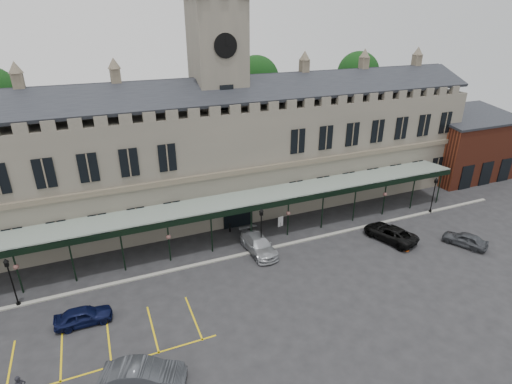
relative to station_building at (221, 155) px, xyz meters
name	(u,v)px	position (x,y,z in m)	size (l,w,h in m)	color
ground	(284,284)	(0.00, -15.91, -6.47)	(140.00, 140.00, 0.00)	black
station_building	(221,155)	(0.00, 0.00, 0.00)	(60.00, 10.36, 17.30)	#625D52
clock_tower	(219,94)	(0.00, 0.09, 6.64)	(5.60, 5.60, 24.80)	#625D52
canopy	(250,220)	(0.00, -8.45, -4.06)	(50.00, 4.10, 4.30)	#8C9E93
brick_annex	(465,146)	(34.00, -2.94, -2.31)	(12.40, 8.36, 9.23)	#602517
kerb	(258,251)	(0.00, -10.41, -6.41)	(60.00, 0.40, 0.12)	gray
parking_markings	(109,346)	(-14.00, -17.41, -6.47)	(16.00, 6.00, 0.01)	gold
tree_behind_mid	(256,80)	(8.00, 9.09, 6.35)	(6.00, 6.00, 16.00)	#332314
tree_behind_right	(358,74)	(24.00, 9.09, 6.35)	(6.00, 6.00, 16.00)	#332314
lamp_post_left	(11,278)	(-20.16, -10.35, -3.93)	(0.41, 0.41, 4.28)	black
lamp_post_mid	(261,226)	(0.30, -10.45, -3.78)	(0.43, 0.43, 4.53)	black
lamp_post_right	(434,192)	(21.32, -10.46, -3.92)	(0.41, 0.41, 4.30)	black
traffic_cone	(407,247)	(13.17, -15.76, -6.12)	(0.44, 0.44, 0.70)	#DB4806
sign_board	(281,222)	(4.15, -6.77, -5.91)	(0.66, 0.17, 1.14)	black
bollard_left	(230,228)	(-1.22, -5.82, -6.00)	(0.17, 0.17, 0.93)	black
bollard_right	(288,221)	(5.03, -6.82, -6.04)	(0.15, 0.15, 0.86)	black
car_left_a	(83,316)	(-15.48, -14.42, -5.79)	(1.59, 3.96, 1.35)	black
car_left_b	(144,375)	(-12.23, -21.60, -5.64)	(1.74, 5.00, 1.65)	#383B40
car_taxi	(259,244)	(0.04, -10.44, -5.70)	(2.16, 5.32, 1.54)	#979A9E
car_van	(390,233)	(13.00, -13.48, -5.72)	(2.47, 5.35, 1.49)	black
car_right_a	(465,239)	(19.00, -17.19, -5.78)	(1.62, 4.03, 1.37)	#383B40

